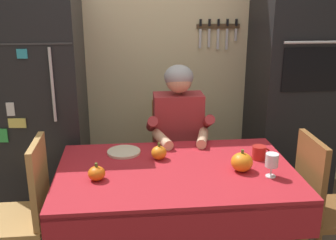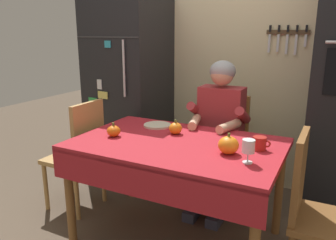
# 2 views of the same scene
# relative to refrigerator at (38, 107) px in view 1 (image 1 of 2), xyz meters

# --- Properties ---
(back_wall_assembly) EXTENTS (3.70, 0.13, 2.60)m
(back_wall_assembly) POSITION_rel_refrigerator_xyz_m (1.00, 0.39, 0.40)
(back_wall_assembly) COLOR beige
(back_wall_assembly) RESTS_ON ground
(refrigerator) EXTENTS (0.68, 0.71, 1.80)m
(refrigerator) POSITION_rel_refrigerator_xyz_m (0.00, 0.00, 0.00)
(refrigerator) COLOR black
(refrigerator) RESTS_ON ground
(wall_oven) EXTENTS (0.60, 0.64, 2.10)m
(wall_oven) POSITION_rel_refrigerator_xyz_m (2.00, 0.04, 0.15)
(wall_oven) COLOR black
(wall_oven) RESTS_ON ground
(dining_table) EXTENTS (1.40, 0.90, 0.74)m
(dining_table) POSITION_rel_refrigerator_xyz_m (0.95, -0.88, -0.24)
(dining_table) COLOR brown
(dining_table) RESTS_ON ground
(chair_behind_person) EXTENTS (0.40, 0.40, 0.93)m
(chair_behind_person) POSITION_rel_refrigerator_xyz_m (1.05, -0.09, -0.39)
(chair_behind_person) COLOR #9E6B33
(chair_behind_person) RESTS_ON ground
(seated_person) EXTENTS (0.47, 0.55, 1.25)m
(seated_person) POSITION_rel_refrigerator_xyz_m (1.05, -0.28, -0.16)
(seated_person) COLOR #38384C
(seated_person) RESTS_ON ground
(chair_left_side) EXTENTS (0.40, 0.40, 0.93)m
(chair_left_side) POSITION_rel_refrigerator_xyz_m (0.05, -0.83, -0.39)
(chair_left_side) COLOR tan
(chair_left_side) RESTS_ON ground
(chair_right_side) EXTENTS (0.40, 0.40, 0.93)m
(chair_right_side) POSITION_rel_refrigerator_xyz_m (1.85, -0.94, -0.39)
(chair_right_side) COLOR brown
(chair_right_side) RESTS_ON ground
(coffee_mug) EXTENTS (0.11, 0.09, 0.09)m
(coffee_mug) POSITION_rel_refrigerator_xyz_m (1.49, -0.77, -0.12)
(coffee_mug) COLOR #B2231E
(coffee_mug) RESTS_ON dining_table
(wine_glass) EXTENTS (0.07, 0.07, 0.14)m
(wine_glass) POSITION_rel_refrigerator_xyz_m (1.47, -1.02, -0.06)
(wine_glass) COLOR white
(wine_glass) RESTS_ON dining_table
(pumpkin_large) EXTENTS (0.10, 0.10, 0.10)m
(pumpkin_large) POSITION_rel_refrigerator_xyz_m (0.50, -0.96, -0.12)
(pumpkin_large) COLOR orange
(pumpkin_large) RESTS_ON dining_table
(pumpkin_medium) EXTENTS (0.13, 0.13, 0.13)m
(pumpkin_medium) POSITION_rel_refrigerator_xyz_m (1.33, -0.92, -0.10)
(pumpkin_medium) COLOR orange
(pumpkin_medium) RESTS_ON dining_table
(pumpkin_small) EXTENTS (0.10, 0.10, 0.11)m
(pumpkin_small) POSITION_rel_refrigerator_xyz_m (0.86, -0.70, -0.12)
(pumpkin_small) COLOR orange
(pumpkin_small) RESTS_ON dining_table
(serving_tray) EXTENTS (0.22, 0.22, 0.02)m
(serving_tray) POSITION_rel_refrigerator_xyz_m (0.64, -0.58, -0.15)
(serving_tray) COLOR beige
(serving_tray) RESTS_ON dining_table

